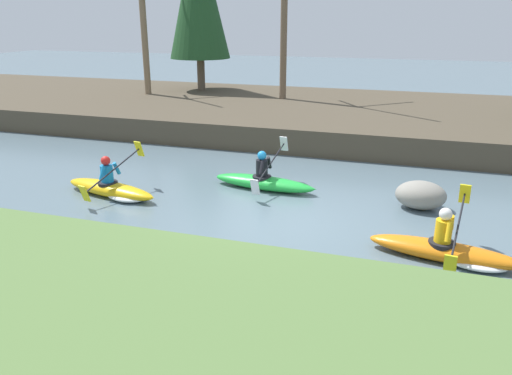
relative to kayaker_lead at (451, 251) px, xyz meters
The scene contains 8 objects.
ground_plane 3.68m from the kayaker_lead, 169.54° to the left, with size 90.00×90.00×0.00m, color slate.
riverbank_far 11.58m from the kayaker_lead, 108.18° to the left, with size 44.00×9.83×0.84m.
bare_tree_upstream 17.30m from the kayaker_lead, 137.53° to the left, with size 3.04×3.00×5.46m.
bare_tree_mid_upstream 14.31m from the kayaker_lead, 117.73° to the left, with size 4.19×4.14×7.65m.
kayaker_lead is the anchor object (origin of this frame).
kayaker_middle 5.16m from the kayaker_lead, 147.78° to the left, with size 2.79×2.07×1.20m.
kayaker_trailing 7.82m from the kayaker_lead, behind, with size 2.79×2.06×1.20m.
boulder_midstream 2.65m from the kayaker_lead, 102.16° to the left, with size 1.14×0.89×0.64m.
Camera 1 is at (2.77, -9.49, 4.22)m, focal length 35.00 mm.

